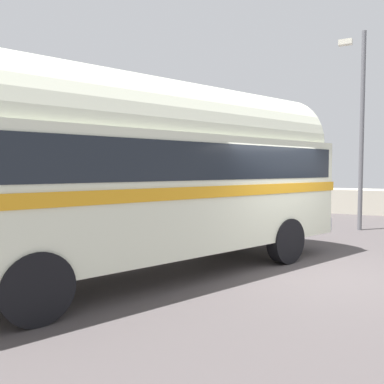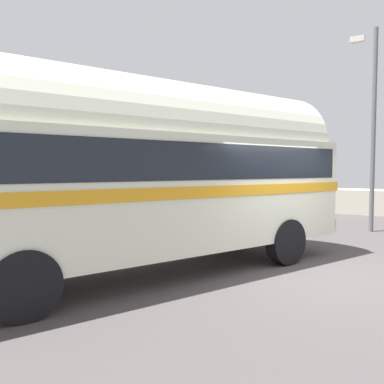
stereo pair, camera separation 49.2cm
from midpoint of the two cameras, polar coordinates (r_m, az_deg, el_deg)
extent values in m
cube|color=#474142|center=(8.11, 17.81, -11.18)|extent=(32.00, 26.00, 0.02)
cube|color=#BBB4A2|center=(19.59, 25.75, -1.33)|extent=(31.36, 1.80, 1.10)
cube|color=beige|center=(23.62, -4.89, 2.60)|extent=(1.57, 1.58, 1.28)
sphere|color=#C2AEB1|center=(21.59, 5.40, 2.25)|extent=(1.06, 1.06, 1.06)
cube|color=#AFA69D|center=(19.89, 18.07, 2.14)|extent=(1.55, 1.53, 1.15)
cylinder|color=black|center=(10.10, 5.16, -5.35)|extent=(0.62, 0.99, 0.96)
cylinder|color=black|center=(8.60, 15.07, -6.96)|extent=(0.62, 0.99, 0.96)
cylinder|color=black|center=(5.64, -20.84, -12.51)|extent=(0.62, 0.99, 0.96)
cube|color=silver|center=(7.54, -4.01, -0.07)|extent=(5.42, 8.68, 2.10)
cylinder|color=silver|center=(7.55, -4.05, 7.91)|extent=(5.10, 8.29, 2.20)
cube|color=orange|center=(7.53, -4.02, 0.33)|extent=(5.49, 8.78, 0.20)
cube|color=black|center=(7.53, -4.03, 4.32)|extent=(5.32, 8.38, 0.64)
cube|color=silver|center=(10.54, 16.00, -3.98)|extent=(2.17, 1.02, 0.28)
cylinder|color=#5B5B60|center=(13.98, 25.72, 7.95)|extent=(0.14, 0.14, 6.46)
cube|color=beige|center=(15.24, 23.73, 19.58)|extent=(0.44, 0.24, 0.18)
camera|label=1|loc=(0.25, -88.37, 0.09)|focal=36.84mm
camera|label=2|loc=(0.25, 91.63, -0.09)|focal=36.84mm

